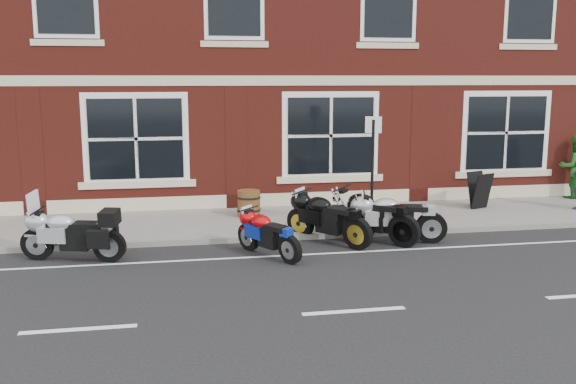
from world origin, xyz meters
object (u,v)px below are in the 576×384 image
moto_sport_red (268,233)px  a_board_sign (479,190)px  moto_sport_black (327,217)px  moto_sport_silver (393,217)px  parking_sign (372,165)px  moto_naked_black (370,214)px  barrel_planter (249,203)px  pedestrian_right (574,167)px  moto_touring_silver (70,232)px

moto_sport_red → a_board_sign: bearing=-3.2°
moto_sport_black → moto_sport_red: bearing=172.0°
moto_sport_silver → parking_sign: bearing=31.4°
moto_naked_black → barrel_planter: bearing=92.7°
pedestrian_right → moto_sport_black: bearing=27.9°
moto_sport_red → moto_sport_black: (1.39, 0.81, 0.09)m
moto_sport_red → pedestrian_right: size_ratio=0.93×
moto_sport_black → a_board_sign: (4.64, 2.33, 0.02)m
pedestrian_right → parking_sign: (-6.76, -2.65, 0.57)m
moto_sport_silver → barrel_planter: bearing=59.9°
moto_touring_silver → moto_naked_black: bearing=-70.3°
moto_touring_silver → barrel_planter: (3.79, 2.80, -0.11)m
moto_sport_red → moto_sport_silver: bearing=-18.7°
moto_touring_silver → moto_sport_silver: moto_touring_silver is taller
moto_sport_red → moto_sport_black: size_ratio=0.91×
moto_sport_black → moto_sport_silver: moto_sport_black is taller
a_board_sign → parking_sign: (-3.50, -1.81, 0.99)m
a_board_sign → pedestrian_right: bearing=-6.7°
pedestrian_right → moto_sport_red: bearing=29.2°
pedestrian_right → barrel_planter: size_ratio=2.74×
moto_naked_black → barrel_planter: (-2.33, 2.38, -0.15)m
moto_touring_silver → barrel_planter: size_ratio=3.14×
moto_naked_black → a_board_sign: size_ratio=1.92×
moto_sport_red → moto_sport_silver: moto_sport_silver is taller
moto_sport_red → moto_sport_black: bearing=-0.6°
pedestrian_right → parking_sign: size_ratio=0.70×
moto_sport_red → parking_sign: (2.53, 1.33, 1.10)m
moto_sport_red → moto_naked_black: (2.33, 0.82, 0.12)m
moto_naked_black → barrel_planter: moto_naked_black is taller
a_board_sign → parking_sign: size_ratio=0.37×
moto_naked_black → moto_sport_red: bearing=157.6°
barrel_planter → moto_naked_black: bearing=-45.6°
moto_sport_red → pedestrian_right: 10.12m
moto_sport_black → barrel_planter: moto_sport_black is taller
moto_sport_silver → moto_naked_black: bearing=76.2°
barrel_planter → moto_touring_silver: bearing=-143.5°
moto_touring_silver → parking_sign: 6.47m
moto_sport_black → parking_sign: 1.61m
moto_touring_silver → moto_naked_black: size_ratio=1.12×
moto_touring_silver → pedestrian_right: (13.08, 3.58, 0.45)m
moto_sport_red → a_board_sign: (6.03, 3.14, 0.11)m
moto_naked_black → parking_sign: 1.13m
moto_sport_red → barrel_planter: moto_sport_red is taller
moto_sport_black → parking_sign: size_ratio=0.72×
parking_sign → moto_sport_red: bearing=-134.0°
moto_touring_silver → parking_sign: (6.32, 0.93, 1.02)m
moto_sport_silver → barrel_planter: (-2.77, 2.61, -0.12)m
moto_touring_silver → a_board_sign: size_ratio=2.15×
moto_touring_silver → moto_sport_silver: bearing=-72.5°
moto_touring_silver → a_board_sign: bearing=-58.6°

